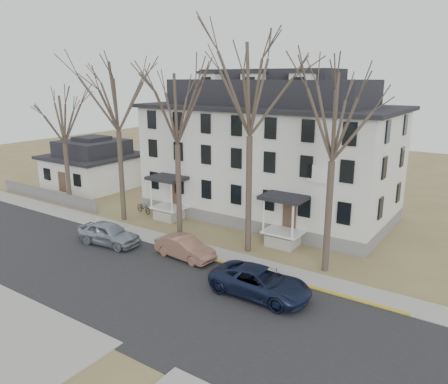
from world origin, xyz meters
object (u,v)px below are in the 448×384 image
Objects in this scene: car_tan at (185,248)px; small_house at (94,166)px; tree_mid_right at (335,111)px; boarding_house at (269,152)px; tree_bungalow at (62,116)px; bicycle_left at (144,208)px; tree_center at (250,83)px; car_silver at (109,234)px; tree_far_left at (116,92)px; car_navy at (260,283)px; tree_mid_left at (176,104)px.

small_house is at bearing 69.11° from car_tan.
boarding_house is at bearing 136.19° from tree_mid_right.
bicycle_left is at bearing 16.35° from tree_bungalow.
small_house is 0.81× the size of tree_bungalow.
bicycle_left is at bearing -20.02° from small_house.
bicycle_left is (-11.79, 2.11, -10.59)m from tree_center.
small_house is (-20.00, -1.96, -3.13)m from boarding_house.
small_house reaches higher than car_silver.
small_house is at bearing 167.73° from tree_mid_right.
tree_far_left is at bearing 180.00° from tree_mid_right.
tree_far_left reaches higher than car_tan.
tree_bungalow is 5.69× the size of bicycle_left.
tree_mid_right is (8.50, -8.15, 4.22)m from boarding_house.
bicycle_left is at bearing 65.40° from car_navy.
small_house is at bearing 122.84° from tree_bungalow.
tree_center is 3.15× the size of car_silver.
tree_center is 12.12m from car_navy.
small_house is 0.68× the size of tree_mid_left.
small_house is 17.97m from car_silver.
tree_mid_left is 2.30× the size of car_navy.
tree_mid_right reaches higher than small_house.
car_silver is 7.36m from bicycle_left.
small_house is 4.59× the size of bicycle_left.
tree_far_left reaches higher than car_silver.
tree_mid_right is (28.50, -6.20, 7.35)m from small_house.
car_tan is (-8.20, -3.42, -8.90)m from tree_mid_right.
tree_far_left is at bearing 72.34° from car_navy.
car_navy is (22.84, -5.07, -7.35)m from tree_bungalow.
tree_mid_left is at bearing -20.03° from small_house.
car_tan is at bearing -11.86° from tree_bungalow.
tree_center reaches higher than car_navy.
tree_bungalow reaches higher than bicycle_left.
boarding_house is at bearing 110.20° from tree_center.
tree_mid_left is (17.00, -6.20, 7.35)m from small_house.
car_silver is (-5.66, -12.69, -4.58)m from boarding_house.
tree_bungalow is at bearing 180.00° from tree_center.
car_silver is at bearing -162.24° from tree_mid_right.
car_tan is at bearing -157.36° from tree_mid_right.
tree_mid_left is 10.25m from car_silver.
tree_mid_right is at bearing 0.00° from tree_far_left.
tree_bungalow is (-16.00, -8.15, 2.74)m from boarding_house.
small_house is 1.57× the size of car_navy.
small_house is at bearing 82.71° from bicycle_left.
tree_mid_right is at bearing 0.00° from tree_bungalow.
tree_mid_right is 12.58m from car_tan.
tree_far_left is at bearing -172.82° from bicycle_left.
tree_center is 3.44× the size of car_tan.
tree_mid_right reaches higher than bicycle_left.
tree_mid_left is 14.16m from car_navy.
tree_center is (3.00, -8.15, 5.71)m from boarding_house.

